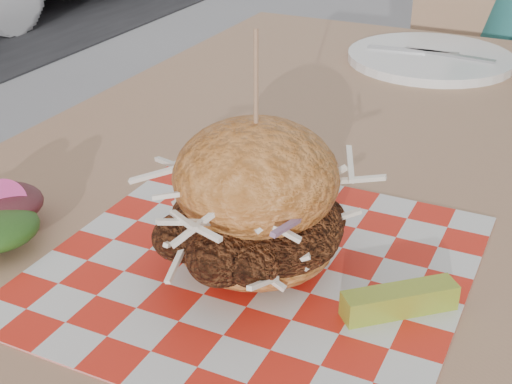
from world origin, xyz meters
TOP-DOWN VIEW (x-y plane):
  - patio_table at (-0.25, 0.22)m, footprint 0.80×1.20m
  - patio_chair at (-0.25, 1.26)m, footprint 0.44×0.45m
  - paper_liner at (-0.25, -0.05)m, footprint 0.36×0.36m
  - sandwich at (-0.25, -0.05)m, footprint 0.19×0.19m
  - pickle_spear at (-0.12, -0.06)m, footprint 0.09×0.08m
  - place_setting at (-0.25, 0.63)m, footprint 0.27×0.27m

SIDE VIEW (x-z plane):
  - patio_chair at x=-0.25m, z-range 0.08..1.03m
  - patio_table at x=-0.25m, z-range 0.30..1.05m
  - paper_liner at x=-0.25m, z-range 0.75..0.75m
  - place_setting at x=-0.25m, z-range 0.75..0.77m
  - pickle_spear at x=-0.12m, z-range 0.75..0.77m
  - sandwich at x=-0.25m, z-range 0.70..0.92m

